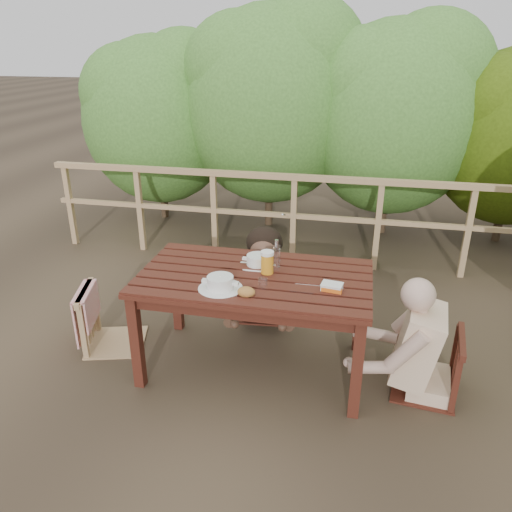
% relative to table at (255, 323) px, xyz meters
% --- Properties ---
extents(ground, '(60.00, 60.00, 0.00)m').
position_rel_table_xyz_m(ground, '(0.00, 0.00, -0.38)').
color(ground, '#483928').
rests_on(ground, ground).
extents(table, '(1.64, 0.92, 0.76)m').
position_rel_table_xyz_m(table, '(0.00, 0.00, 0.00)').
color(table, '#39160F').
rests_on(table, ground).
extents(chair_left, '(0.58, 0.58, 0.94)m').
position_rel_table_xyz_m(chair_left, '(-1.18, 0.06, 0.09)').
color(chair_left, '#A38057').
rests_on(chair_left, ground).
extents(chair_far, '(0.50, 0.50, 0.92)m').
position_rel_table_xyz_m(chair_far, '(-0.07, 0.80, 0.08)').
color(chair_far, '#39160F').
rests_on(chair_far, ground).
extents(chair_right, '(0.50, 0.50, 0.90)m').
position_rel_table_xyz_m(chair_right, '(1.24, -0.03, 0.07)').
color(chair_right, '#39160F').
rests_on(chair_right, ground).
extents(woman, '(0.62, 0.73, 1.37)m').
position_rel_table_xyz_m(woman, '(-0.07, 0.82, 0.30)').
color(woman, black).
rests_on(woman, ground).
extents(diner_right, '(0.77, 0.65, 1.41)m').
position_rel_table_xyz_m(diner_right, '(1.27, -0.03, 0.33)').
color(diner_right, beige).
rests_on(diner_right, ground).
extents(railing, '(5.60, 0.10, 1.01)m').
position_rel_table_xyz_m(railing, '(0.00, 2.00, 0.13)').
color(railing, '#A38057').
rests_on(railing, ground).
extents(hedge_row, '(6.60, 1.60, 3.80)m').
position_rel_table_xyz_m(hedge_row, '(0.40, 3.20, 1.52)').
color(hedge_row, '#3D6A28').
rests_on(hedge_row, ground).
extents(soup_near, '(0.30, 0.30, 0.10)m').
position_rel_table_xyz_m(soup_near, '(-0.18, -0.25, 0.43)').
color(soup_near, white).
rests_on(soup_near, table).
extents(soup_far, '(0.27, 0.27, 0.09)m').
position_rel_table_xyz_m(soup_far, '(-0.02, 0.18, 0.43)').
color(soup_far, white).
rests_on(soup_far, table).
extents(bread_roll, '(0.12, 0.09, 0.07)m').
position_rel_table_xyz_m(bread_roll, '(0.01, -0.30, 0.41)').
color(bread_roll, '#B26F41').
rests_on(bread_roll, table).
extents(beer_glass, '(0.09, 0.09, 0.18)m').
position_rel_table_xyz_m(beer_glass, '(0.08, 0.05, 0.47)').
color(beer_glass, orange).
rests_on(beer_glass, table).
extents(bottle, '(0.06, 0.06, 0.24)m').
position_rel_table_xyz_m(bottle, '(0.13, 0.14, 0.50)').
color(bottle, white).
rests_on(bottle, table).
extents(tumbler, '(0.07, 0.07, 0.08)m').
position_rel_table_xyz_m(tumbler, '(0.09, -0.17, 0.42)').
color(tumbler, white).
rests_on(tumbler, table).
extents(butter_tub, '(0.15, 0.12, 0.06)m').
position_rel_table_xyz_m(butter_tub, '(0.55, -0.11, 0.41)').
color(butter_tub, silver).
rests_on(butter_tub, table).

